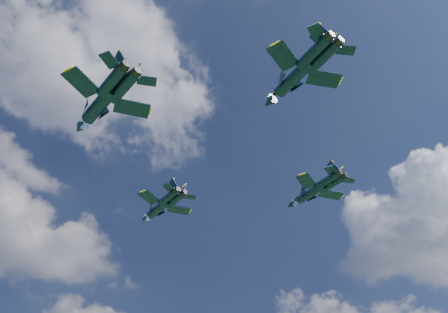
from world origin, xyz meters
TOP-DOWN VIEW (x-y plane):
  - jet_lead at (-2.22, 20.18)m, footprint 10.97×14.79m
  - jet_left at (-18.60, -3.41)m, footprint 13.42×18.09m
  - jet_right at (20.98, 3.28)m, footprint 10.77×14.55m
  - jet_slot at (4.70, -19.40)m, footprint 12.14×15.98m

SIDE VIEW (x-z plane):
  - jet_slot at x=4.70m, z-range 59.28..63.05m
  - jet_right at x=20.98m, z-range 59.63..63.05m
  - jet_left at x=-18.60m, z-range 59.34..63.59m
  - jet_lead at x=-2.22m, z-range 60.52..64.00m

